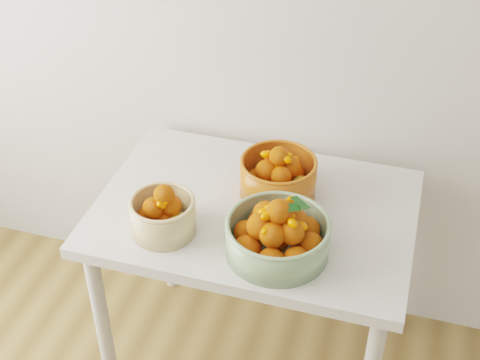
# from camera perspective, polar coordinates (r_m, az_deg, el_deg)

# --- Properties ---
(table) EXTENTS (1.00, 0.70, 0.75)m
(table) POSITION_cam_1_polar(r_m,az_deg,el_deg) (2.18, 1.26, -4.29)
(table) COLOR silver
(table) RESTS_ON ground
(bowl_cream) EXTENTS (0.26, 0.26, 0.17)m
(bowl_cream) POSITION_cam_1_polar(r_m,az_deg,el_deg) (2.00, -6.59, -2.92)
(bowl_cream) COLOR #D6B87E
(bowl_cream) RESTS_ON table
(bowl_green) EXTENTS (0.40, 0.40, 0.19)m
(bowl_green) POSITION_cam_1_polar(r_m,az_deg,el_deg) (1.92, 3.24, -4.67)
(bowl_green) COLOR #80A173
(bowl_green) RESTS_ON table
(bowl_orange) EXTENTS (0.26, 0.26, 0.18)m
(bowl_orange) POSITION_cam_1_polar(r_m,az_deg,el_deg) (2.13, 3.29, 0.32)
(bowl_orange) COLOR #C15014
(bowl_orange) RESTS_ON table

